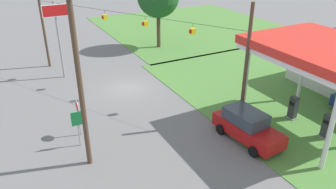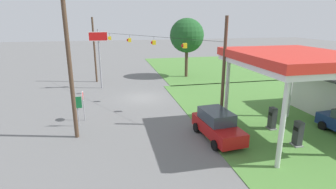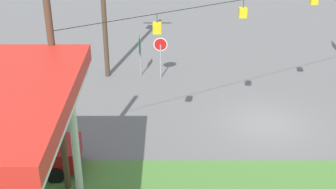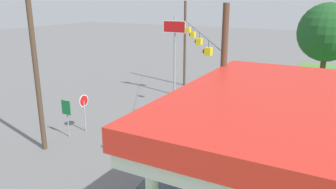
{
  "view_description": "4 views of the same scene",
  "coord_description": "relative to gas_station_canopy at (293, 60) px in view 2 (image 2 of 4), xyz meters",
  "views": [
    {
      "loc": [
        24.11,
        -8.88,
        11.85
      ],
      "look_at": [
        5.75,
        0.81,
        1.74
      ],
      "focal_mm": 35.0,
      "sensor_mm": 36.0,
      "label": 1
    },
    {
      "loc": [
        26.41,
        -3.15,
        8.03
      ],
      "look_at": [
        3.55,
        1.95,
        1.26
      ],
      "focal_mm": 28.0,
      "sensor_mm": 36.0,
      "label": 2
    },
    {
      "loc": [
        4.84,
        19.78,
        11.5
      ],
      "look_at": [
        4.85,
        2.27,
        2.74
      ],
      "focal_mm": 50.0,
      "sensor_mm": 36.0,
      "label": 3
    },
    {
      "loc": [
        20.38,
        8.93,
        8.37
      ],
      "look_at": [
        4.69,
        0.42,
        3.18
      ],
      "focal_mm": 35.0,
      "sensor_mm": 36.0,
      "label": 4
    }
  ],
  "objects": [
    {
      "name": "gas_station_canopy",
      "position": [
        0.0,
        0.0,
        0.0
      ],
      "size": [
        8.31,
        7.06,
        5.98
      ],
      "color": "silver",
      "rests_on": "ground"
    },
    {
      "name": "stop_sign_overhead",
      "position": [
        -16.79,
        -12.78,
        -0.54
      ],
      "size": [
        0.22,
        2.15,
        6.94
      ],
      "color": "gray",
      "rests_on": "ground"
    },
    {
      "name": "car_at_pumps_front",
      "position": [
        -0.85,
        -4.66,
        -4.44
      ],
      "size": [
        4.91,
        2.42,
        1.97
      ],
      "rotation": [
        0.0,
        0.0,
        0.09
      ],
      "color": "#AD1414",
      "rests_on": "ground"
    },
    {
      "name": "fuel_pump_near",
      "position": [
        -1.41,
        -0.0,
        -4.63
      ],
      "size": [
        0.71,
        0.56,
        1.71
      ],
      "color": "gray",
      "rests_on": "ground"
    },
    {
      "name": "signal_span_gantry",
      "position": [
        -11.62,
        -8.5,
        -0.92
      ],
      "size": [
        17.76,
        10.24,
        8.27
      ],
      "color": "#4C3828",
      "rests_on": "ground"
    },
    {
      "name": "utility_pole_main",
      "position": [
        -3.13,
        -14.22,
        0.88
      ],
      "size": [
        2.2,
        0.44,
        11.38
      ],
      "color": "#4C3828",
      "rests_on": "ground"
    },
    {
      "name": "fuel_pump_far",
      "position": [
        1.41,
        -0.0,
        -4.63
      ],
      "size": [
        0.71,
        0.56,
        1.71
      ],
      "color": "gray",
      "rests_on": "ground"
    },
    {
      "name": "ground_plane",
      "position": [
        -11.62,
        -8.49,
        -5.44
      ],
      "size": [
        160.0,
        160.0,
        0.0
      ],
      "primitive_type": "plane",
      "color": "slate"
    },
    {
      "name": "grass_verge_opposite_corner",
      "position": [
        -27.62,
        7.51,
        -5.42
      ],
      "size": [
        24.0,
        24.0,
        0.04
      ],
      "primitive_type": "cube",
      "color": "#4C7F38",
      "rests_on": "ground"
    },
    {
      "name": "route_sign",
      "position": [
        -5.12,
        -14.27,
        -3.73
      ],
      "size": [
        0.1,
        0.7,
        2.4
      ],
      "color": "gray",
      "rests_on": "ground"
    },
    {
      "name": "stop_sign_roadside",
      "position": [
        -6.34,
        -13.94,
        -3.63
      ],
      "size": [
        0.8,
        0.08,
        2.5
      ],
      "rotation": [
        0.0,
        0.0,
        3.14
      ],
      "color": "#99999E",
      "rests_on": "ground"
    },
    {
      "name": "tree_west_verge",
      "position": [
        -20.85,
        -1.0,
        0.37
      ],
      "size": [
        4.72,
        4.72,
        8.2
      ],
      "color": "#4C3828",
      "rests_on": "ground"
    }
  ]
}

